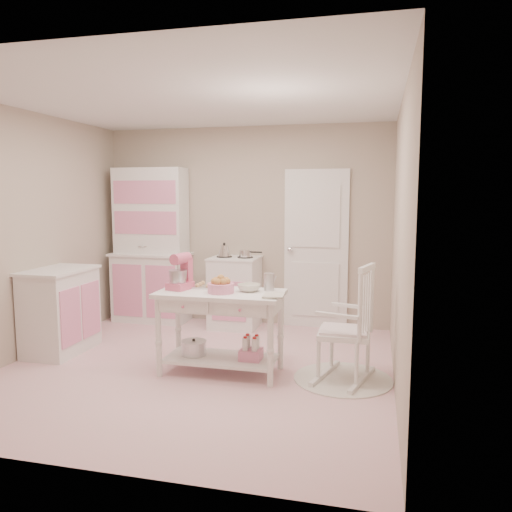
{
  "coord_description": "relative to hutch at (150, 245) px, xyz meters",
  "views": [
    {
      "loc": [
        1.71,
        -4.51,
        1.72
      ],
      "look_at": [
        0.5,
        0.45,
        1.09
      ],
      "focal_mm": 35.0,
      "sensor_mm": 36.0,
      "label": 1
    }
  ],
  "objects": [
    {
      "name": "metal_pitcher",
      "position": [
        1.98,
        -1.55,
        -0.16
      ],
      "size": [
        0.1,
        0.1,
        0.17
      ],
      "primitive_type": "cylinder",
      "color": "silver",
      "rests_on": "work_table"
    },
    {
      "name": "recipe_book",
      "position": [
        1.99,
        -1.83,
        -0.23
      ],
      "size": [
        0.21,
        0.26,
        0.02
      ],
      "primitive_type": "imported",
      "rotation": [
        0.0,
        0.0,
        0.08
      ],
      "color": "silver",
      "rests_on": "work_table"
    },
    {
      "name": "lace_rug",
      "position": [
        2.7,
        -1.62,
        -1.03
      ],
      "size": [
        0.92,
        0.92,
        0.01
      ],
      "primitive_type": "cylinder",
      "color": "white",
      "rests_on": "ground"
    },
    {
      "name": "stand_mixer",
      "position": [
        1.12,
        -1.69,
        -0.07
      ],
      "size": [
        0.27,
        0.32,
        0.34
      ],
      "primitive_type": "cube",
      "rotation": [
        0.0,
        0.0,
        -0.26
      ],
      "color": "#DE5D81",
      "rests_on": "work_table"
    },
    {
      "name": "cookie_tray",
      "position": [
        1.39,
        -1.53,
        -0.23
      ],
      "size": [
        0.34,
        0.24,
        0.02
      ],
      "primitive_type": "cube",
      "color": "silver",
      "rests_on": "work_table"
    },
    {
      "name": "room_shell",
      "position": [
        1.27,
        -1.66,
        0.61
      ],
      "size": [
        3.84,
        3.84,
        2.62
      ],
      "color": "pink",
      "rests_on": "ground"
    },
    {
      "name": "work_table",
      "position": [
        1.54,
        -1.71,
        -0.64
      ],
      "size": [
        1.2,
        0.6,
        0.8
      ],
      "primitive_type": "cube",
      "color": "white",
      "rests_on": "ground"
    },
    {
      "name": "hutch",
      "position": [
        0.0,
        0.0,
        0.0
      ],
      "size": [
        1.06,
        0.5,
        2.08
      ],
      "primitive_type": "cube",
      "color": "white",
      "rests_on": "ground"
    },
    {
      "name": "bread_basket",
      "position": [
        1.56,
        -1.76,
        -0.19
      ],
      "size": [
        0.25,
        0.25,
        0.09
      ],
      "primitive_type": "cylinder",
      "color": "pink",
      "rests_on": "work_table"
    },
    {
      "name": "door",
      "position": [
        2.22,
        0.21,
        -0.02
      ],
      "size": [
        0.82,
        0.05,
        2.04
      ],
      "primitive_type": "cube",
      "color": "white",
      "rests_on": "ground"
    },
    {
      "name": "stove",
      "position": [
        1.2,
        -0.05,
        -0.58
      ],
      "size": [
        0.62,
        0.57,
        0.92
      ],
      "primitive_type": "cube",
      "color": "white",
      "rests_on": "ground"
    },
    {
      "name": "mixing_bowl",
      "position": [
        1.8,
        -1.63,
        -0.21
      ],
      "size": [
        0.22,
        0.22,
        0.07
      ],
      "primitive_type": "imported",
      "color": "silver",
      "rests_on": "work_table"
    },
    {
      "name": "base_cabinet",
      "position": [
        -0.36,
        -1.5,
        -0.58
      ],
      "size": [
        0.54,
        0.84,
        0.92
      ],
      "primitive_type": "cube",
      "color": "white",
      "rests_on": "ground"
    },
    {
      "name": "rocking_chair",
      "position": [
        2.7,
        -1.62,
        -0.49
      ],
      "size": [
        0.65,
        0.82,
        1.1
      ],
      "primitive_type": "cube",
      "rotation": [
        0.0,
        0.0,
        -0.27
      ],
      "color": "white",
      "rests_on": "ground"
    }
  ]
}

